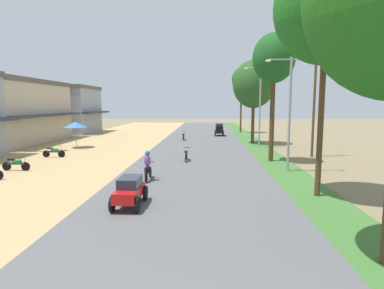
{
  "coord_description": "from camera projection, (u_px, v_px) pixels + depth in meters",
  "views": [
    {
      "loc": [
        0.76,
        -3.38,
        4.25
      ],
      "look_at": [
        -0.36,
        19.33,
        1.38
      ],
      "focal_mm": 29.96,
      "sensor_mm": 36.0,
      "label": 1
    }
  ],
  "objects": [
    {
      "name": "shophouse_mid",
      "position": [
        17.0,
        112.0,
        34.82
      ],
      "size": [
        7.42,
        13.79,
        6.9
      ],
      "color": "#C6B299",
      "rests_on": "ground"
    },
    {
      "name": "shophouse_far",
      "position": [
        67.0,
        110.0,
        47.0
      ],
      "size": [
        9.04,
        8.51,
        6.9
      ],
      "color": "#999EA8",
      "rests_on": "ground"
    },
    {
      "name": "parked_motorbike_fifth",
      "position": [
        16.0,
        163.0,
        20.24
      ],
      "size": [
        1.8,
        0.54,
        0.94
      ],
      "color": "black",
      "rests_on": "dirt_shoulder"
    },
    {
      "name": "parked_motorbike_sixth",
      "position": [
        54.0,
        151.0,
        25.34
      ],
      "size": [
        1.8,
        0.54,
        0.94
      ],
      "color": "black",
      "rests_on": "dirt_shoulder"
    },
    {
      "name": "vendor_umbrella",
      "position": [
        75.0,
        125.0,
        30.8
      ],
      "size": [
        2.2,
        2.2,
        2.52
      ],
      "color": "#99999E",
      "rests_on": "dirt_shoulder"
    },
    {
      "name": "median_tree_second",
      "position": [
        326.0,
        8.0,
        13.75
      ],
      "size": [
        4.48,
        4.48,
        10.76
      ],
      "color": "#4C351E",
      "rests_on": "median_strip"
    },
    {
      "name": "median_tree_third",
      "position": [
        274.0,
        59.0,
        22.85
      ],
      "size": [
        3.03,
        3.03,
        9.25
      ],
      "color": "#4C351E",
      "rests_on": "median_strip"
    },
    {
      "name": "median_tree_fourth",
      "position": [
        254.0,
        84.0,
        33.75
      ],
      "size": [
        4.42,
        4.42,
        8.83
      ],
      "color": "#4C351E",
      "rests_on": "median_strip"
    },
    {
      "name": "median_tree_fifth",
      "position": [
        241.0,
        80.0,
        46.87
      ],
      "size": [
        2.83,
        2.83,
        9.51
      ],
      "color": "#4C351E",
      "rests_on": "median_strip"
    },
    {
      "name": "streetlamp_near",
      "position": [
        290.0,
        106.0,
        19.66
      ],
      "size": [
        3.16,
        0.2,
        7.02
      ],
      "color": "gray",
      "rests_on": "median_strip"
    },
    {
      "name": "streetlamp_mid",
      "position": [
        260.0,
        101.0,
        30.9
      ],
      "size": [
        3.16,
        0.2,
        7.81
      ],
      "color": "gray",
      "rests_on": "median_strip"
    },
    {
      "name": "utility_pole_near",
      "position": [
        315.0,
        95.0,
        25.41
      ],
      "size": [
        1.8,
        0.2,
        9.53
      ],
      "color": "brown",
      "rests_on": "ground"
    },
    {
      "name": "car_sedan_red",
      "position": [
        130.0,
        190.0,
        13.17
      ],
      "size": [
        1.1,
        2.26,
        1.19
      ],
      "color": "red",
      "rests_on": "road_strip"
    },
    {
      "name": "car_van_black",
      "position": [
        219.0,
        129.0,
        42.59
      ],
      "size": [
        1.19,
        2.41,
        1.67
      ],
      "color": "black",
      "rests_on": "road_strip"
    },
    {
      "name": "motorbike_foreground_rider",
      "position": [
        148.0,
        166.0,
        17.62
      ],
      "size": [
        0.54,
        1.8,
        1.66
      ],
      "color": "black",
      "rests_on": "road_strip"
    },
    {
      "name": "motorbike_ahead_second",
      "position": [
        186.0,
        154.0,
        23.79
      ],
      "size": [
        0.54,
        1.8,
        0.94
      ],
      "color": "black",
      "rests_on": "road_strip"
    },
    {
      "name": "motorbike_ahead_third",
      "position": [
        184.0,
        136.0,
        37.54
      ],
      "size": [
        0.54,
        1.8,
        0.94
      ],
      "color": "black",
      "rests_on": "road_strip"
    }
  ]
}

